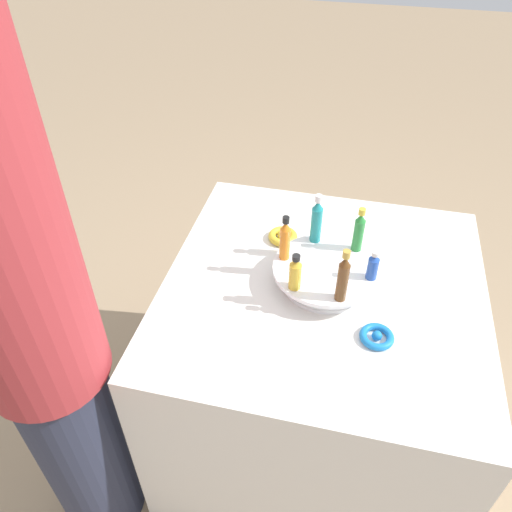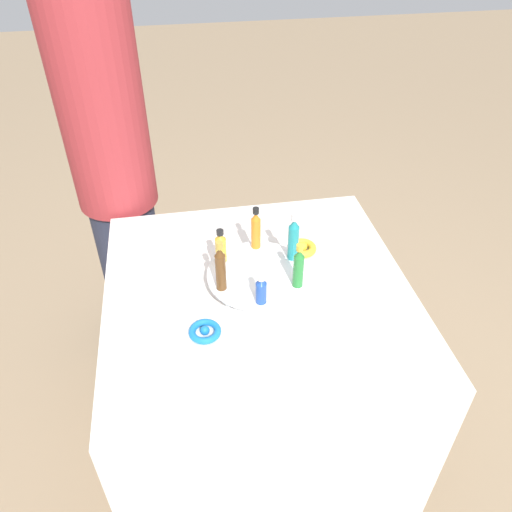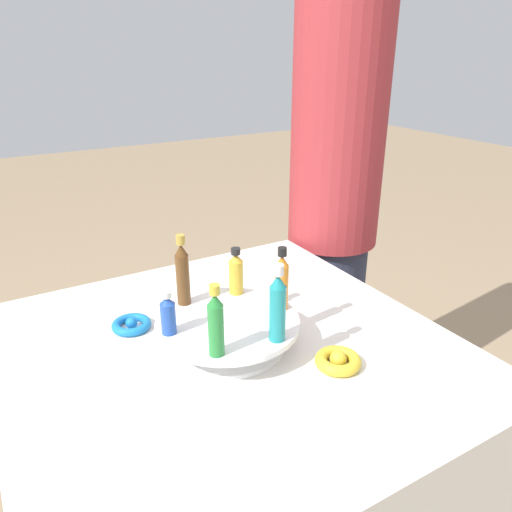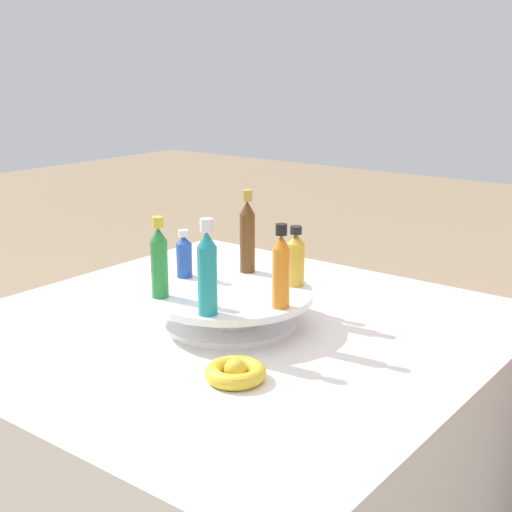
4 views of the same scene
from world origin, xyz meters
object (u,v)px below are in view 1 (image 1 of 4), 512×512
bottle_green (359,231)px  bottle_blue (373,266)px  bottle_brown (343,278)px  ribbon_bow_gold (283,236)px  bottle_teal (317,220)px  ribbon_bow_blue (377,337)px  person_figure (34,330)px  display_stand (325,274)px  bottle_gold (295,273)px  bottle_orange (285,240)px

bottle_green → bottle_blue: (-0.05, 0.11, -0.02)m
bottle_brown → ribbon_bow_gold: (0.19, -0.27, -0.12)m
bottle_brown → bottle_green: bearing=-96.7°
bottle_green → bottle_teal: bearing=-6.7°
bottle_brown → ribbon_bow_blue: 0.17m
ribbon_bow_gold → person_figure: bearing=52.5°
display_stand → ribbon_bow_gold: display_stand is taller
bottle_brown → ribbon_bow_gold: 0.36m
bottle_green → bottle_gold: size_ratio=1.29×
bottle_gold → person_figure: 0.61m
bottle_green → person_figure: (0.66, 0.51, -0.01)m
bottle_teal → ribbon_bow_blue: bottle_teal is taller
bottle_green → bottle_teal: bottle_teal is taller
ribbon_bow_blue → display_stand: bearing=-48.3°
bottle_orange → ribbon_bow_gold: (0.03, -0.15, -0.11)m
bottle_brown → ribbon_bow_blue: size_ratio=1.82×
bottle_green → bottle_teal: (0.12, -0.01, 0.01)m
display_stand → bottle_teal: size_ratio=1.90×
bottle_blue → person_figure: (0.71, 0.40, 0.02)m
bottle_gold → ribbon_bow_blue: bottle_gold is taller
person_figure → bottle_blue: bearing=-5.5°
person_figure → bottle_brown: bearing=-9.4°
bottle_orange → person_figure: person_figure is taller
bottle_gold → ribbon_bow_blue: 0.25m
display_stand → person_figure: size_ratio=0.17×
bottle_orange → bottle_gold: 0.12m
display_stand → bottle_blue: bearing=173.3°
bottle_blue → bottle_green: bearing=-66.7°
bottle_teal → bottle_blue: 0.21m
bottle_gold → ribbon_bow_blue: size_ratio=1.25×
ribbon_bow_gold → bottle_gold: bearing=106.6°
bottle_teal → person_figure: (0.54, 0.52, -0.01)m
bottle_green → ribbon_bow_gold: bearing=-18.1°
bottle_blue → ribbon_bow_gold: size_ratio=0.98×
bottle_gold → bottle_brown: 0.12m
display_stand → bottle_orange: bearing=-6.7°
ribbon_bow_gold → ribbon_bow_blue: bearing=131.7°
bottle_teal → bottle_gold: 0.20m
display_stand → bottle_brown: size_ratio=1.87×
bottle_green → ribbon_bow_blue: size_ratio=1.61×
bottle_green → bottle_gold: bottle_green is taller
bottle_teal → bottle_orange: bottle_teal is taller
bottle_brown → bottle_blue: bottle_brown is taller
bottle_green → ribbon_bow_blue: (-0.08, 0.26, -0.11)m
ribbon_bow_blue → bottle_brown: bearing=-29.7°
bottle_orange → person_figure: (0.47, 0.43, -0.01)m
bottle_teal → bottle_blue: bottle_teal is taller
bottle_blue → bottle_brown: bearing=53.3°
bottle_green → ribbon_bow_gold: size_ratio=1.54×
ribbon_bow_gold → person_figure: (0.44, 0.58, 0.10)m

